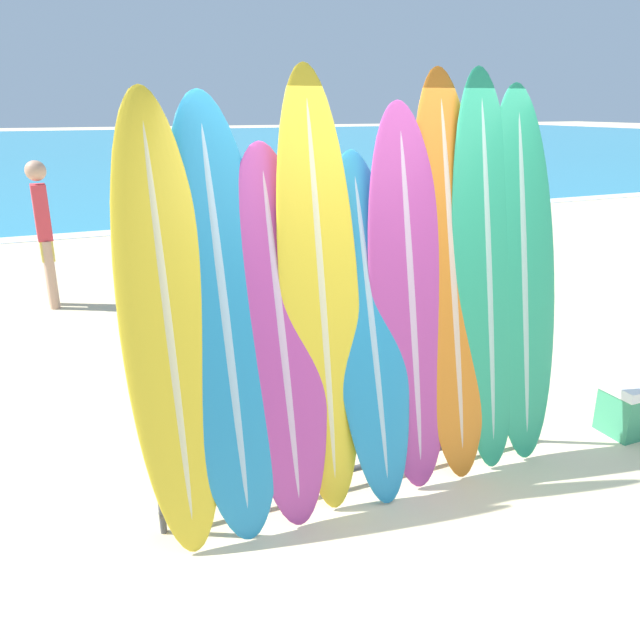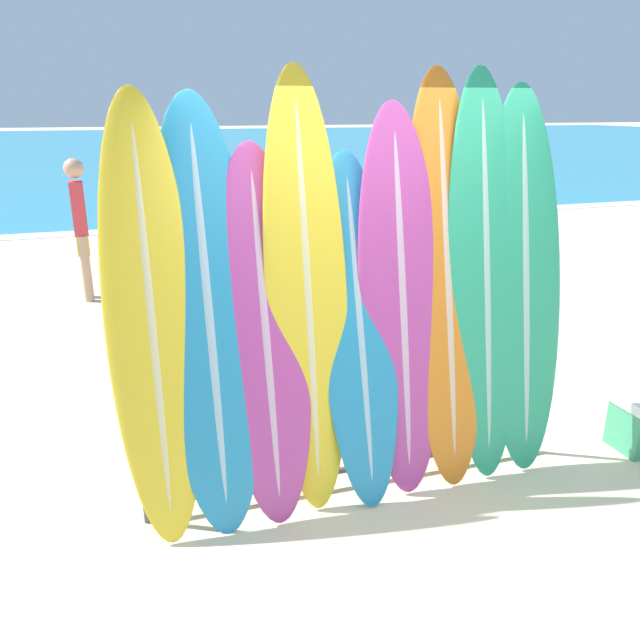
{
  "view_description": "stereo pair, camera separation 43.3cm",
  "coord_description": "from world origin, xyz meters",
  "views": [
    {
      "loc": [
        -1.95,
        -2.75,
        2.39
      ],
      "look_at": [
        -0.23,
        1.25,
        0.89
      ],
      "focal_mm": 35.0,
      "sensor_mm": 36.0,
      "label": 1
    },
    {
      "loc": [
        -1.54,
        -2.9,
        2.39
      ],
      "look_at": [
        -0.23,
        1.25,
        0.89
      ],
      "focal_mm": 35.0,
      "sensor_mm": 36.0,
      "label": 2
    }
  ],
  "objects": [
    {
      "name": "ground_plane",
      "position": [
        0.0,
        0.0,
        0.0
      ],
      "size": [
        160.0,
        160.0,
        0.0
      ],
      "primitive_type": "plane",
      "color": "beige"
    },
    {
      "name": "ocean_water",
      "position": [
        0.0,
        39.44,
        0.0
      ],
      "size": [
        120.0,
        60.0,
        0.01
      ],
      "color": "teal",
      "rests_on": "ground_plane"
    },
    {
      "name": "surfboard_rack",
      "position": [
        -0.23,
        0.45,
        0.48
      ],
      "size": [
        2.74,
        0.04,
        0.87
      ],
      "color": "#47474C",
      "rests_on": "ground_plane"
    },
    {
      "name": "surfboard_slot_0",
      "position": [
        -1.45,
        0.51,
        1.26
      ],
      "size": [
        0.51,
        0.72,
        2.51
      ],
      "color": "yellow",
      "rests_on": "ground_plane"
    },
    {
      "name": "surfboard_slot_1",
      "position": [
        -1.13,
        0.52,
        1.25
      ],
      "size": [
        0.59,
        0.78,
        2.5
      ],
      "color": "teal",
      "rests_on": "ground_plane"
    },
    {
      "name": "surfboard_slot_2",
      "position": [
        -0.82,
        0.48,
        1.11
      ],
      "size": [
        0.54,
        0.68,
        2.22
      ],
      "color": "#B23D8E",
      "rests_on": "ground_plane"
    },
    {
      "name": "surfboard_slot_3",
      "position": [
        -0.55,
        0.51,
        1.32
      ],
      "size": [
        0.5,
        0.57,
        2.63
      ],
      "color": "yellow",
      "rests_on": "ground_plane"
    },
    {
      "name": "surfboard_slot_4",
      "position": [
        -0.23,
        0.48,
        1.08
      ],
      "size": [
        0.5,
        0.71,
        2.15
      ],
      "color": "teal",
      "rests_on": "ground_plane"
    },
    {
      "name": "surfboard_slot_5",
      "position": [
        0.06,
        0.49,
        1.22
      ],
      "size": [
        0.57,
        0.57,
        2.44
      ],
      "color": "#B23D8E",
      "rests_on": "ground_plane"
    },
    {
      "name": "surfboard_slot_6",
      "position": [
        0.39,
        0.52,
        1.32
      ],
      "size": [
        0.55,
        0.66,
        2.64
      ],
      "color": "orange",
      "rests_on": "ground_plane"
    },
    {
      "name": "surfboard_slot_7",
      "position": [
        0.65,
        0.5,
        1.32
      ],
      "size": [
        0.53,
        0.58,
        2.64
      ],
      "color": "#289E70",
      "rests_on": "ground_plane"
    },
    {
      "name": "surfboard_slot_8",
      "position": [
        0.95,
        0.5,
        1.27
      ],
      "size": [
        0.58,
        0.56,
        2.55
      ],
      "color": "#289E70",
      "rests_on": "ground_plane"
    },
    {
      "name": "person_near_water",
      "position": [
        0.52,
        2.88,
        0.96
      ],
      "size": [
        0.23,
        0.29,
        1.75
      ],
      "rotation": [
        0.0,
        0.0,
        1.31
      ],
      "color": "#A87A5B",
      "rests_on": "ground_plane"
    },
    {
      "name": "person_mid_beach",
      "position": [
        -2.07,
        5.45,
        0.98
      ],
      "size": [
        0.24,
        0.3,
        1.79
      ],
      "rotation": [
        0.0,
        0.0,
        4.77
      ],
      "color": "tan",
      "rests_on": "ground_plane"
    },
    {
      "name": "person_far_left",
      "position": [
        0.41,
        4.75,
        0.86
      ],
      "size": [
        0.26,
        0.26,
        1.57
      ],
      "rotation": [
        0.0,
        0.0,
        5.46
      ],
      "color": "tan",
      "rests_on": "ground_plane"
    },
    {
      "name": "cooler_box",
      "position": [
        1.99,
        0.26,
        0.21
      ],
      "size": [
        0.53,
        0.33,
        0.42
      ],
      "color": "#389366",
      "rests_on": "ground_plane"
    }
  ]
}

